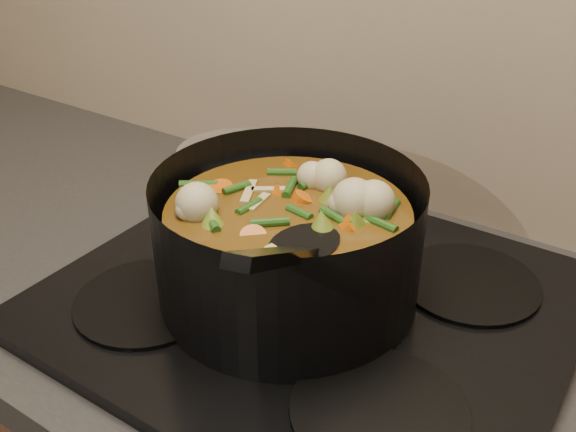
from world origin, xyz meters
The scene contains 3 objects.
stovetop centered at (0.00, 1.93, 0.92)m, with size 0.62×0.54×0.03m.
stockpot centered at (-0.03, 1.91, 1.00)m, with size 0.34×0.43×0.24m.
saucepan centered at (-0.19, 2.03, 0.99)m, with size 0.17×0.17×0.14m.
Camera 1 is at (0.34, 1.37, 1.42)m, focal length 40.00 mm.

